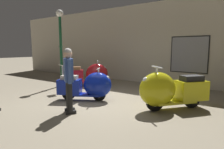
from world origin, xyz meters
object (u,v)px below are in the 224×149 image
Objects in this scene: scooter_1 at (89,86)px; info_stanchion at (63,81)px; lamppost at (61,44)px; visitor_1 at (69,76)px; scooter_0 at (90,75)px; scooter_2 at (168,90)px.

scooter_1 is 1.58m from info_stanchion.
visitor_1 is at bearing -37.80° from lamppost.
scooter_0 is 1.36m from info_stanchion.
lamppost is (-2.50, 1.10, 1.31)m from scooter_1.
scooter_1 is at bearing -23.80° from lamppost.
scooter_0 is 3.86m from scooter_2.
scooter_2 reaches higher than scooter_0.
lamppost reaches higher than scooter_2.
scooter_0 is 1.76m from lamppost.
visitor_1 is at bearing -10.31° from scooter_2.
visitor_1 reaches higher than scooter_1.
info_stanchion is (-0.12, -1.36, -0.07)m from scooter_0.
scooter_2 reaches higher than scooter_1.
lamppost reaches higher than scooter_1.
info_stanchion is at bearing -137.53° from scooter_0.
scooter_2 is at bearing -60.94° from scooter_0.
lamppost is at bearing 126.89° from scooter_1.
lamppost reaches higher than visitor_1.
visitor_1 is 1.55× the size of info_stanchion.
scooter_2 is at bearing 2.26° from info_stanchion.
lamppost is at bearing 140.91° from info_stanchion.
visitor_1 is (2.83, -2.19, -0.85)m from lamppost.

